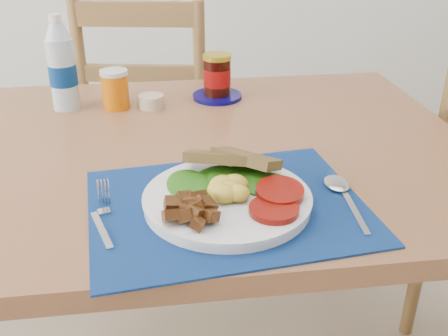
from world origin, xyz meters
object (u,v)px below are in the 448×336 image
object	(u,v)px
breakfast_plate	(224,196)
juice_glass	(115,90)
chair_far	(150,105)
water_bottle	(62,68)
jam_on_saucer	(217,79)

from	to	relation	value
breakfast_plate	juice_glass	size ratio (longest dim) A/B	3.06
chair_far	water_bottle	distance (m)	0.55
juice_glass	jam_on_saucer	world-z (taller)	jam_on_saucer
water_bottle	chair_far	bearing A→B (deg)	66.09
breakfast_plate	chair_far	bearing A→B (deg)	122.40
chair_far	breakfast_plate	xyz separation A→B (m)	(0.13, -0.97, 0.19)
juice_glass	jam_on_saucer	bearing A→B (deg)	8.89
chair_far	jam_on_saucer	bearing A→B (deg)	123.72
water_bottle	juice_glass	bearing A→B (deg)	-7.64
chair_far	water_bottle	xyz separation A→B (m)	(-0.20, -0.44, 0.27)
chair_far	water_bottle	size ratio (longest dim) A/B	5.01
breakfast_plate	water_bottle	xyz separation A→B (m)	(-0.32, 0.53, 0.08)
chair_far	juice_glass	world-z (taller)	chair_far
jam_on_saucer	breakfast_plate	bearing A→B (deg)	-95.86
juice_glass	jam_on_saucer	xyz separation A→B (m)	(0.26, 0.04, 0.01)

